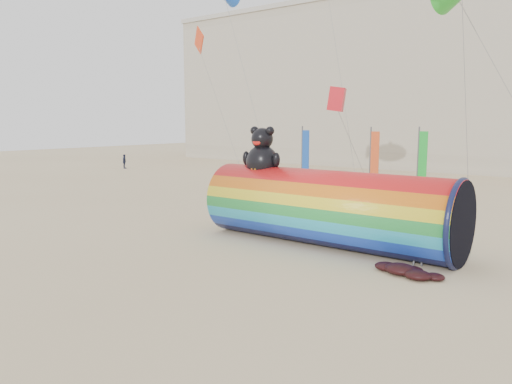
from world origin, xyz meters
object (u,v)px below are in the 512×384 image
Objects in this scene: hotel_building at (392,83)px; kite_handler at (418,244)px; windsock_assembly at (327,206)px; fabric_bundle at (406,271)px.

kite_handler is (19.53, -43.29, -9.47)m from hotel_building.
kite_handler is (4.40, -0.67, -0.95)m from windsock_assembly.
kite_handler is 0.64× the size of fabric_bundle.
kite_handler is at bearing 95.14° from fabric_bundle.
windsock_assembly is 5.28m from fabric_bundle.
fabric_bundle is at bearing 73.49° from kite_handler.
windsock_assembly is at bearing 154.50° from fabric_bundle.
hotel_building is 5.17× the size of windsock_assembly.
kite_handler is 1.64m from fabric_bundle.
fabric_bundle is at bearing -25.50° from windsock_assembly.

